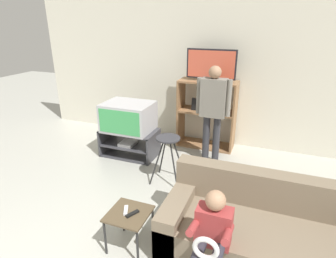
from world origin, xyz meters
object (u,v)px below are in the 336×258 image
(person_standing_adult, at_px, (213,106))
(person_seated_child, at_px, (211,235))
(tv_stand, at_px, (130,143))
(couch, at_px, (264,233))
(remote_control_white, at_px, (126,210))
(remote_control_black, at_px, (132,214))
(folding_stool, at_px, (168,147))
(snack_table, at_px, (129,218))
(television_main, at_px, (128,117))
(media_shelf, at_px, (207,114))
(television_flat, at_px, (211,66))

(person_standing_adult, xyz_separation_m, person_seated_child, (0.51, -2.26, -0.41))
(person_standing_adult, bearing_deg, tv_stand, -169.51)
(tv_stand, relative_size, couch, 0.48)
(tv_stand, distance_m, remote_control_white, 2.10)
(person_standing_adult, bearing_deg, remote_control_black, -97.86)
(folding_stool, relative_size, couch, 0.35)
(snack_table, distance_m, remote_control_black, 0.08)
(television_main, height_order, folding_stool, television_main)
(media_shelf, relative_size, couch, 0.63)
(remote_control_white, relative_size, person_seated_child, 0.16)
(folding_stool, relative_size, snack_table, 1.67)
(television_flat, bearing_deg, remote_control_white, -94.19)
(remote_control_black, xyz_separation_m, person_standing_adult, (0.29, 2.13, 0.52))
(remote_control_white, distance_m, person_seated_child, 0.91)
(television_main, relative_size, couch, 0.41)
(media_shelf, height_order, snack_table, media_shelf)
(tv_stand, relative_size, television_flat, 1.11)
(media_shelf, height_order, person_seated_child, media_shelf)
(media_shelf, height_order, remote_control_white, media_shelf)
(tv_stand, distance_m, folding_stool, 1.12)
(television_flat, height_order, remote_control_black, television_flat)
(snack_table, xyz_separation_m, person_standing_adult, (0.34, 2.12, 0.59))
(snack_table, height_order, person_standing_adult, person_standing_adult)
(media_shelf, relative_size, remote_control_white, 8.41)
(remote_control_black, height_order, remote_control_white, same)
(snack_table, relative_size, person_standing_adult, 0.26)
(tv_stand, bearing_deg, person_seated_child, -47.43)
(remote_control_black, distance_m, couch, 1.29)
(person_standing_adult, bearing_deg, couch, -62.16)
(snack_table, xyz_separation_m, couch, (1.26, 0.37, -0.09))
(media_shelf, relative_size, folding_stool, 1.77)
(remote_control_black, bearing_deg, person_seated_child, 18.37)
(tv_stand, xyz_separation_m, folding_stool, (0.91, -0.56, 0.32))
(person_standing_adult, distance_m, person_seated_child, 2.35)
(remote_control_white, distance_m, couch, 1.36)
(television_main, bearing_deg, tv_stand, -57.07)
(snack_table, relative_size, remote_control_white, 2.85)
(television_flat, relative_size, person_standing_adult, 0.53)
(television_flat, height_order, person_standing_adult, television_flat)
(snack_table, bearing_deg, remote_control_white, 159.97)
(remote_control_black, xyz_separation_m, couch, (1.22, 0.38, -0.16))
(folding_stool, bearing_deg, person_standing_adult, 62.31)
(tv_stand, distance_m, snack_table, 2.13)
(tv_stand, bearing_deg, remote_control_white, -62.63)
(tv_stand, bearing_deg, remote_control_black, -60.91)
(remote_control_black, bearing_deg, media_shelf, 116.22)
(television_main, relative_size, snack_table, 1.93)
(folding_stool, height_order, snack_table, folding_stool)
(television_flat, height_order, folding_stool, television_flat)
(tv_stand, bearing_deg, television_flat, 34.54)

